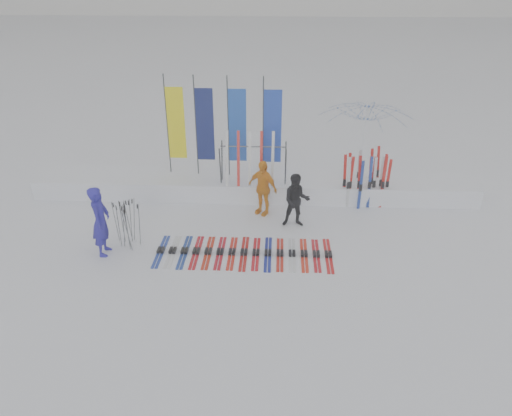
# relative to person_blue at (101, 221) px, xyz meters

# --- Properties ---
(ground) EXTENTS (120.00, 120.00, 0.00)m
(ground) POSITION_rel_person_blue_xyz_m (3.72, -0.79, -0.94)
(ground) COLOR white
(ground) RESTS_ON ground
(snow_bank) EXTENTS (14.00, 1.60, 0.60)m
(snow_bank) POSITION_rel_person_blue_xyz_m (3.72, 3.81, -0.64)
(snow_bank) COLOR white
(snow_bank) RESTS_ON ground
(person_blue) EXTENTS (0.48, 0.70, 1.88)m
(person_blue) POSITION_rel_person_blue_xyz_m (0.00, 0.00, 0.00)
(person_blue) COLOR #201A9D
(person_blue) RESTS_ON ground
(person_black) EXTENTS (0.79, 0.63, 1.58)m
(person_black) POSITION_rel_person_blue_xyz_m (5.01, 1.75, -0.15)
(person_black) COLOR black
(person_black) RESTS_ON ground
(person_yellow) EXTENTS (1.05, 0.89, 1.69)m
(person_yellow) POSITION_rel_person_blue_xyz_m (4.03, 2.47, -0.10)
(person_yellow) COLOR orange
(person_yellow) RESTS_ON ground
(tent_canopy) EXTENTS (3.93, 3.96, 2.79)m
(tent_canopy) POSITION_rel_person_blue_xyz_m (7.30, 5.06, 0.46)
(tent_canopy) COLOR white
(tent_canopy) RESTS_ON ground
(ski_row) EXTENTS (4.56, 1.70, 0.07)m
(ski_row) POSITION_rel_person_blue_xyz_m (3.64, 0.12, -0.90)
(ski_row) COLOR navy
(ski_row) RESTS_ON ground
(pole_cluster) EXTENTS (0.83, 0.73, 1.26)m
(pole_cluster) POSITION_rel_person_blue_xyz_m (0.50, 0.47, -0.33)
(pole_cluster) COLOR #595B60
(pole_cluster) RESTS_ON ground
(feather_flags) EXTENTS (3.63, 0.25, 3.20)m
(feather_flags) POSITION_rel_person_blue_xyz_m (2.69, 4.02, 1.30)
(feather_flags) COLOR #383A3F
(feather_flags) RESTS_ON ground
(ski_rack) EXTENTS (2.04, 0.80, 1.23)m
(ski_rack) POSITION_rel_person_blue_xyz_m (3.71, 3.41, 0.44)
(ski_rack) COLOR #383A3F
(ski_rack) RESTS_ON ground
(upright_skis) EXTENTS (1.41, 1.11, 1.70)m
(upright_skis) POSITION_rel_person_blue_xyz_m (7.22, 3.29, -0.13)
(upright_skis) COLOR red
(upright_skis) RESTS_ON ground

